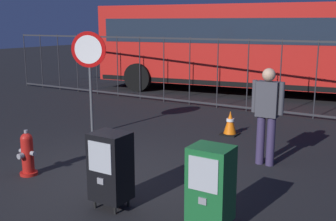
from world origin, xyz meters
name	(u,v)px	position (x,y,z in m)	size (l,w,h in m)	color
ground_plane	(113,177)	(0.00, 0.00, 0.00)	(60.00, 60.00, 0.00)	black
fire_hydrant	(27,154)	(-1.22, -0.62, 0.35)	(0.33, 0.32, 0.75)	red
newspaper_box_primary	(111,166)	(0.68, -0.85, 0.57)	(0.48, 0.42, 1.02)	black
newspaper_box_secondary	(211,184)	(2.05, -0.71, 0.57)	(0.48, 0.42, 1.02)	black
stop_sign	(89,61)	(-2.03, 1.80, 1.60)	(0.71, 0.31, 2.23)	#4C4F54
pedestrian	(267,111)	(1.86, 1.85, 0.95)	(0.55, 0.22, 1.67)	#382D51
traffic_cone	(230,123)	(0.58, 3.34, 0.26)	(0.36, 0.36, 0.53)	black
fence_barrier	(248,75)	(0.00, 5.86, 1.02)	(18.03, 0.04, 2.00)	#2D2D33
bus_near	(249,44)	(-1.11, 8.86, 1.71)	(10.75, 4.00, 3.00)	red
bus_far	(239,39)	(-2.99, 12.67, 1.71)	(10.63, 3.26, 3.00)	#19519E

